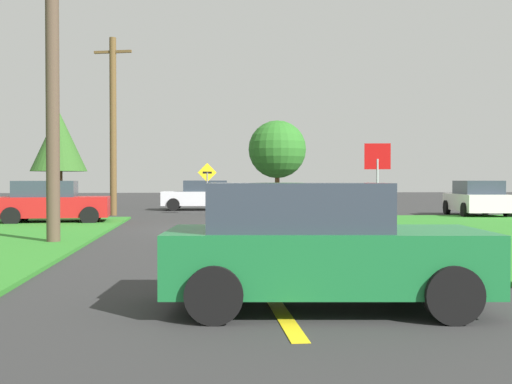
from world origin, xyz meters
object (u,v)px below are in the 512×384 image
object	(u,v)px
stop_sign	(377,169)
direction_sign	(207,183)
utility_pole_near	(52,56)
car_approaching_junction	(202,195)
pine_tree_center	(59,141)
parked_car_near_building	(52,202)
oak_tree_left	(277,149)
car_on_crossroad	(476,199)
utility_pole_mid	(113,124)
car_behind_on_main_road	(318,246)

from	to	relation	value
stop_sign	direction_sign	world-z (taller)	stop_sign
stop_sign	utility_pole_near	bearing A→B (deg)	27.50
stop_sign	utility_pole_near	world-z (taller)	utility_pole_near
car_approaching_junction	pine_tree_center	size ratio (longest dim) A/B	0.75
parked_car_near_building	pine_tree_center	world-z (taller)	pine_tree_center
parked_car_near_building	oak_tree_left	size ratio (longest dim) A/B	0.79
car_on_crossroad	pine_tree_center	world-z (taller)	pine_tree_center
parked_car_near_building	car_approaching_junction	world-z (taller)	same
car_on_crossroad	utility_pole_mid	world-z (taller)	utility_pole_mid
car_on_crossroad	direction_sign	bearing A→B (deg)	86.17
pine_tree_center	utility_pole_mid	bearing A→B (deg)	-63.81
direction_sign	pine_tree_center	xyz separation A→B (m)	(-8.68, 8.52, 2.44)
car_on_crossroad	car_behind_on_main_road	world-z (taller)	same
car_behind_on_main_road	utility_pole_near	size ratio (longest dim) A/B	0.45
direction_sign	oak_tree_left	bearing A→B (deg)	61.79
stop_sign	parked_car_near_building	world-z (taller)	stop_sign
stop_sign	car_behind_on_main_road	xyz separation A→B (m)	(-4.13, -11.37, -1.19)
car_approaching_junction	stop_sign	bearing A→B (deg)	111.83
car_approaching_junction	pine_tree_center	bearing A→B (deg)	-22.12
stop_sign	utility_pole_near	size ratio (longest dim) A/B	0.30
car_behind_on_main_road	utility_pole_near	bearing A→B (deg)	126.78
utility_pole_mid	direction_sign	size ratio (longest dim) A/B	3.36
car_approaching_junction	utility_pole_near	size ratio (longest dim) A/B	0.46
car_on_crossroad	stop_sign	bearing A→B (deg)	147.53
car_approaching_junction	utility_pole_near	xyz separation A→B (m)	(-3.99, -18.10, 4.00)
utility_pole_near	utility_pole_mid	distance (m)	13.24
utility_pole_mid	stop_sign	bearing A→B (deg)	-47.60
utility_pole_mid	direction_sign	world-z (taller)	utility_pole_mid
car_behind_on_main_road	oak_tree_left	xyz separation A→B (m)	(3.41, 30.31, 2.71)
parked_car_near_building	utility_pole_near	xyz separation A→B (m)	(1.77, -7.84, 4.00)
stop_sign	oak_tree_left	distance (m)	19.01
car_on_crossroad	oak_tree_left	distance (m)	13.58
car_on_crossroad	utility_pole_near	distance (m)	20.00
car_behind_on_main_road	utility_pole_mid	size ratio (longest dim) A/B	0.51
car_on_crossroad	parked_car_near_building	xyz separation A→B (m)	(-18.05, -3.05, -0.00)
car_on_crossroad	utility_pole_mid	distance (m)	16.98
car_behind_on_main_road	direction_sign	world-z (taller)	direction_sign
car_on_crossroad	utility_pole_mid	xyz separation A→B (m)	(-16.46, 2.33, 3.42)
utility_pole_mid	pine_tree_center	bearing A→B (deg)	116.19
car_behind_on_main_road	direction_sign	xyz separation A→B (m)	(-1.02, 22.04, 0.72)
utility_pole_near	car_behind_on_main_road	bearing A→B (deg)	-58.70
car_on_crossroad	pine_tree_center	xyz separation A→B (m)	(-20.79, 11.12, 3.16)
car_on_crossroad	utility_pole_mid	size ratio (longest dim) A/B	0.57
utility_pole_near	pine_tree_center	distance (m)	22.49
oak_tree_left	pine_tree_center	world-z (taller)	pine_tree_center
stop_sign	utility_pole_mid	bearing A→B (deg)	-36.92
utility_pole_mid	utility_pole_near	bearing A→B (deg)	-89.22
car_approaching_junction	direction_sign	world-z (taller)	direction_sign
utility_pole_near	direction_sign	xyz separation A→B (m)	(4.18, 13.49, -3.28)
car_on_crossroad	oak_tree_left	world-z (taller)	oak_tree_left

